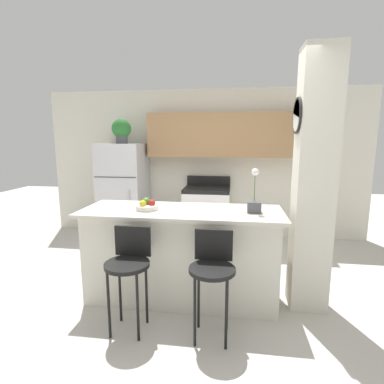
{
  "coord_description": "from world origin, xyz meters",
  "views": [
    {
      "loc": [
        0.53,
        -2.99,
        1.7
      ],
      "look_at": [
        0.0,
        0.79,
        1.03
      ],
      "focal_mm": 28.0,
      "sensor_mm": 36.0,
      "label": 1
    }
  ],
  "objects_px": {
    "bar_stool_right": "(212,269)",
    "fruit_bowl": "(147,206)",
    "orchid_vase": "(254,202)",
    "trash_bin": "(154,233)",
    "stove_range": "(207,214)",
    "bar_stool_left": "(129,264)",
    "potted_plant_on_fridge": "(121,130)",
    "refrigerator": "(124,192)"
  },
  "relations": [
    {
      "from": "fruit_bowl",
      "to": "trash_bin",
      "type": "distance_m",
      "value": 1.9
    },
    {
      "from": "stove_range",
      "to": "bar_stool_left",
      "type": "xyz_separation_m",
      "value": [
        -0.46,
        -2.51,
        0.16
      ]
    },
    {
      "from": "stove_range",
      "to": "trash_bin",
      "type": "bearing_deg",
      "value": -160.04
    },
    {
      "from": "bar_stool_left",
      "to": "refrigerator",
      "type": "bearing_deg",
      "value": 111.44
    },
    {
      "from": "fruit_bowl",
      "to": "trash_bin",
      "type": "height_order",
      "value": "fruit_bowl"
    },
    {
      "from": "bar_stool_right",
      "to": "trash_bin",
      "type": "bearing_deg",
      "value": 117.03
    },
    {
      "from": "potted_plant_on_fridge",
      "to": "trash_bin",
      "type": "relative_size",
      "value": 1.07
    },
    {
      "from": "trash_bin",
      "to": "orchid_vase",
      "type": "bearing_deg",
      "value": -47.3
    },
    {
      "from": "bar_stool_right",
      "to": "fruit_bowl",
      "type": "relative_size",
      "value": 3.99
    },
    {
      "from": "bar_stool_right",
      "to": "orchid_vase",
      "type": "distance_m",
      "value": 0.84
    },
    {
      "from": "bar_stool_right",
      "to": "potted_plant_on_fridge",
      "type": "bearing_deg",
      "value": 124.77
    },
    {
      "from": "refrigerator",
      "to": "trash_bin",
      "type": "bearing_deg",
      "value": -23.77
    },
    {
      "from": "stove_range",
      "to": "trash_bin",
      "type": "xyz_separation_m",
      "value": [
        -0.85,
        -0.31,
        -0.27
      ]
    },
    {
      "from": "refrigerator",
      "to": "orchid_vase",
      "type": "bearing_deg",
      "value": -42.08
    },
    {
      "from": "stove_range",
      "to": "refrigerator",
      "type": "bearing_deg",
      "value": -178.01
    },
    {
      "from": "trash_bin",
      "to": "stove_range",
      "type": "bearing_deg",
      "value": 19.96
    },
    {
      "from": "stove_range",
      "to": "bar_stool_left",
      "type": "relative_size",
      "value": 1.16
    },
    {
      "from": "potted_plant_on_fridge",
      "to": "refrigerator",
      "type": "bearing_deg",
      "value": -63.5
    },
    {
      "from": "stove_range",
      "to": "orchid_vase",
      "type": "relative_size",
      "value": 2.43
    },
    {
      "from": "refrigerator",
      "to": "fruit_bowl",
      "type": "bearing_deg",
      "value": -62.87
    },
    {
      "from": "refrigerator",
      "to": "trash_bin",
      "type": "height_order",
      "value": "refrigerator"
    },
    {
      "from": "bar_stool_right",
      "to": "fruit_bowl",
      "type": "height_order",
      "value": "fruit_bowl"
    },
    {
      "from": "refrigerator",
      "to": "trash_bin",
      "type": "xyz_separation_m",
      "value": [
        0.58,
        -0.26,
        -0.63
      ]
    },
    {
      "from": "fruit_bowl",
      "to": "stove_range",
      "type": "bearing_deg",
      "value": 77.2
    },
    {
      "from": "refrigerator",
      "to": "stove_range",
      "type": "relative_size",
      "value": 1.53
    },
    {
      "from": "refrigerator",
      "to": "fruit_bowl",
      "type": "relative_size",
      "value": 7.04
    },
    {
      "from": "refrigerator",
      "to": "potted_plant_on_fridge",
      "type": "relative_size",
      "value": 4.01
    },
    {
      "from": "stove_range",
      "to": "bar_stool_right",
      "type": "height_order",
      "value": "stove_range"
    },
    {
      "from": "bar_stool_right",
      "to": "potted_plant_on_fridge",
      "type": "xyz_separation_m",
      "value": [
        -1.71,
        2.46,
        1.24
      ]
    },
    {
      "from": "stove_range",
      "to": "orchid_vase",
      "type": "xyz_separation_m",
      "value": [
        0.65,
        -1.93,
        0.63
      ]
    },
    {
      "from": "refrigerator",
      "to": "orchid_vase",
      "type": "distance_m",
      "value": 2.81
    },
    {
      "from": "bar_stool_right",
      "to": "trash_bin",
      "type": "height_order",
      "value": "bar_stool_right"
    },
    {
      "from": "orchid_vase",
      "to": "fruit_bowl",
      "type": "distance_m",
      "value": 1.1
    },
    {
      "from": "potted_plant_on_fridge",
      "to": "fruit_bowl",
      "type": "xyz_separation_m",
      "value": [
        0.98,
        -1.92,
        -0.83
      ]
    },
    {
      "from": "stove_range",
      "to": "orchid_vase",
      "type": "bearing_deg",
      "value": -71.42
    },
    {
      "from": "orchid_vase",
      "to": "trash_bin",
      "type": "height_order",
      "value": "orchid_vase"
    },
    {
      "from": "bar_stool_left",
      "to": "trash_bin",
      "type": "bearing_deg",
      "value": 99.84
    },
    {
      "from": "bar_stool_left",
      "to": "trash_bin",
      "type": "xyz_separation_m",
      "value": [
        -0.38,
        2.2,
        -0.43
      ]
    },
    {
      "from": "bar_stool_right",
      "to": "orchid_vase",
      "type": "bearing_deg",
      "value": 57.85
    },
    {
      "from": "fruit_bowl",
      "to": "bar_stool_left",
      "type": "bearing_deg",
      "value": -91.74
    },
    {
      "from": "bar_stool_left",
      "to": "fruit_bowl",
      "type": "distance_m",
      "value": 0.68
    },
    {
      "from": "potted_plant_on_fridge",
      "to": "orchid_vase",
      "type": "relative_size",
      "value": 0.92
    }
  ]
}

